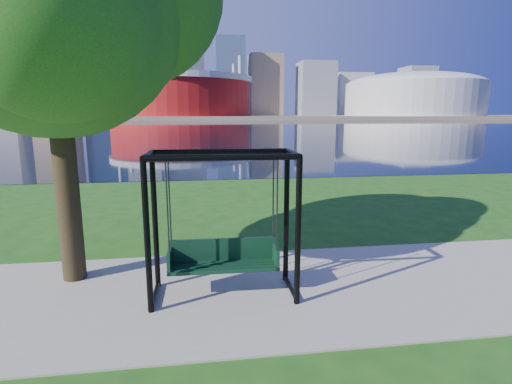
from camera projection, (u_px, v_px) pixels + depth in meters
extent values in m
plane|color=#1E5114|center=(246.00, 280.00, 7.69)|extent=(900.00, 900.00, 0.00)
cube|color=#9E937F|center=(249.00, 291.00, 7.20)|extent=(120.00, 4.00, 0.03)
cube|color=black|center=(200.00, 126.00, 106.74)|extent=(900.00, 180.00, 0.02)
cube|color=#937F60|center=(198.00, 117.00, 304.66)|extent=(900.00, 228.00, 2.00)
cylinder|color=maroon|center=(181.00, 97.00, 231.99)|extent=(80.00, 80.00, 22.00)
cylinder|color=silver|center=(180.00, 80.00, 230.16)|extent=(83.00, 83.00, 3.00)
cylinder|color=silver|center=(234.00, 90.00, 254.13)|extent=(2.00, 2.00, 32.00)
cylinder|color=silver|center=(127.00, 89.00, 244.83)|extent=(2.00, 2.00, 32.00)
cylinder|color=silver|center=(115.00, 85.00, 207.92)|extent=(2.00, 2.00, 32.00)
cylinder|color=silver|center=(240.00, 86.00, 217.23)|extent=(2.00, 2.00, 32.00)
cylinder|color=beige|center=(413.00, 100.00, 252.68)|extent=(84.00, 84.00, 20.00)
ellipsoid|color=beige|center=(414.00, 85.00, 250.95)|extent=(84.00, 84.00, 15.12)
cube|color=#998466|center=(51.00, 51.00, 276.04)|extent=(26.00, 26.00, 88.00)
cube|color=slate|center=(104.00, 52.00, 303.89)|extent=(30.00, 24.00, 95.00)
cube|color=gray|center=(141.00, 65.00, 290.92)|extent=(24.00, 24.00, 72.00)
cube|color=silver|center=(184.00, 65.00, 323.53)|extent=(32.00, 28.00, 80.00)
cube|color=slate|center=(230.00, 77.00, 306.31)|extent=(22.00, 22.00, 58.00)
cube|color=#998466|center=(265.00, 86.00, 326.08)|extent=(26.00, 26.00, 48.00)
cube|color=gray|center=(316.00, 89.00, 322.60)|extent=(28.00, 24.00, 42.00)
cube|color=silver|center=(351.00, 95.00, 353.11)|extent=(30.00, 26.00, 36.00)
cube|color=gray|center=(416.00, 92.00, 340.37)|extent=(24.00, 24.00, 40.00)
cube|color=#998466|center=(448.00, 97.00, 361.36)|extent=(26.00, 26.00, 32.00)
cylinder|color=black|center=(147.00, 239.00, 6.19)|extent=(0.10, 0.10, 2.50)
cylinder|color=black|center=(298.00, 233.00, 6.47)|extent=(0.10, 0.10, 2.50)
cylinder|color=black|center=(155.00, 222.00, 7.14)|extent=(0.10, 0.10, 2.50)
cylinder|color=black|center=(286.00, 218.00, 7.42)|extent=(0.10, 0.10, 2.50)
cylinder|color=black|center=(223.00, 158.00, 6.09)|extent=(2.39, 0.15, 0.10)
cylinder|color=black|center=(221.00, 152.00, 7.04)|extent=(2.39, 0.15, 0.10)
cylinder|color=black|center=(148.00, 155.00, 6.42)|extent=(0.12, 0.98, 0.10)
cylinder|color=black|center=(155.00, 295.00, 6.89)|extent=(0.10, 0.98, 0.08)
cylinder|color=black|center=(293.00, 154.00, 6.71)|extent=(0.12, 0.98, 0.10)
cylinder|color=black|center=(291.00, 288.00, 7.17)|extent=(0.10, 0.98, 0.08)
cube|color=black|center=(224.00, 267.00, 6.94)|extent=(1.91, 0.53, 0.07)
cube|color=black|center=(223.00, 250.00, 7.10)|extent=(1.90, 0.10, 0.41)
cube|color=black|center=(170.00, 261.00, 6.80)|extent=(0.07, 0.49, 0.37)
cube|color=black|center=(276.00, 256.00, 7.02)|extent=(0.07, 0.49, 0.37)
cylinder|color=#333238|center=(167.00, 209.00, 6.42)|extent=(0.03, 0.03, 1.58)
cylinder|color=#333238|center=(277.00, 205.00, 6.64)|extent=(0.03, 0.03, 1.58)
cylinder|color=#333238|center=(170.00, 203.00, 6.82)|extent=(0.03, 0.03, 1.58)
cylinder|color=#333238|center=(273.00, 200.00, 7.03)|extent=(0.03, 0.03, 1.58)
cylinder|color=black|center=(65.00, 171.00, 7.34)|extent=(0.43, 0.43, 4.26)
sphere|color=#2A5A1A|center=(50.00, 1.00, 6.78)|extent=(4.65, 4.65, 4.65)
sphere|color=#2A5A1A|center=(55.00, 18.00, 5.89)|extent=(3.10, 3.10, 3.10)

